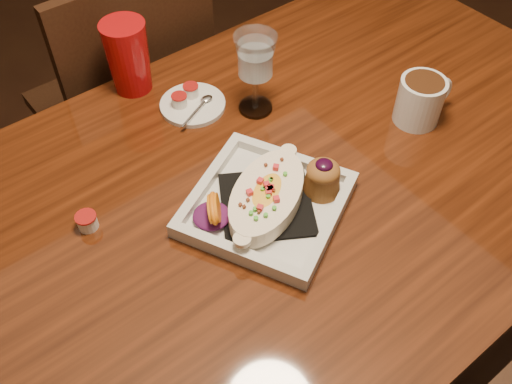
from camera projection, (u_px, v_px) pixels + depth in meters
floor at (272, 354)px, 1.63m from camera, size 7.00×7.00×0.00m
table at (279, 210)px, 1.13m from camera, size 1.50×0.90×0.75m
chair_far at (131, 104)px, 1.57m from camera, size 0.42×0.42×0.93m
plate at (272, 198)px, 0.99m from camera, size 0.34×0.34×0.08m
coffee_mug at (421, 99)px, 1.13m from camera, size 0.13×0.09×0.10m
goblet at (255, 60)px, 1.10m from camera, size 0.08×0.08×0.18m
saucer at (191, 103)px, 1.18m from camera, size 0.14×0.14×0.09m
creamer_loose at (87, 221)px, 0.97m from camera, size 0.04×0.04×0.03m
red_tumbler at (128, 57)px, 1.17m from camera, size 0.09×0.09×0.16m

